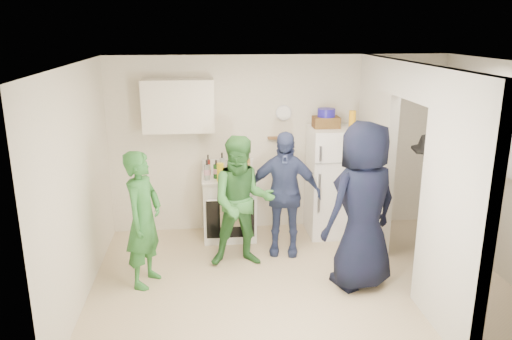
% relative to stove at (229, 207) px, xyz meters
% --- Properties ---
extents(floor, '(4.80, 4.80, 0.00)m').
position_rel_stove_xyz_m(floor, '(0.75, -1.37, -0.44)').
color(floor, '#C5B68B').
rests_on(floor, ground).
extents(wall_back, '(4.80, 0.00, 4.80)m').
position_rel_stove_xyz_m(wall_back, '(0.75, 0.33, 0.81)').
color(wall_back, silver).
rests_on(wall_back, floor).
extents(wall_front, '(4.80, 0.00, 4.80)m').
position_rel_stove_xyz_m(wall_front, '(0.75, -3.07, 0.81)').
color(wall_front, silver).
rests_on(wall_front, floor).
extents(wall_left, '(0.00, 3.40, 3.40)m').
position_rel_stove_xyz_m(wall_left, '(-1.65, -1.37, 0.81)').
color(wall_left, silver).
rests_on(wall_left, floor).
extents(wall_right, '(0.00, 3.40, 3.40)m').
position_rel_stove_xyz_m(wall_right, '(3.15, -1.37, 0.81)').
color(wall_right, silver).
rests_on(wall_right, floor).
extents(ceiling, '(4.80, 4.80, 0.00)m').
position_rel_stove_xyz_m(ceiling, '(0.75, -1.37, 2.06)').
color(ceiling, white).
rests_on(ceiling, wall_back).
extents(partition_pier_back, '(0.12, 1.20, 2.50)m').
position_rel_stove_xyz_m(partition_pier_back, '(1.95, -0.27, 0.81)').
color(partition_pier_back, silver).
rests_on(partition_pier_back, floor).
extents(partition_pier_front, '(0.12, 1.20, 2.50)m').
position_rel_stove_xyz_m(partition_pier_front, '(1.95, -2.47, 0.81)').
color(partition_pier_front, silver).
rests_on(partition_pier_front, floor).
extents(partition_header, '(0.12, 1.00, 0.40)m').
position_rel_stove_xyz_m(partition_header, '(1.95, -1.37, 1.86)').
color(partition_header, silver).
rests_on(partition_header, partition_pier_back).
extents(stove, '(0.74, 0.62, 0.89)m').
position_rel_stove_xyz_m(stove, '(0.00, 0.00, 0.00)').
color(stove, white).
rests_on(stove, floor).
extents(upper_cabinet, '(0.95, 0.34, 0.70)m').
position_rel_stove_xyz_m(upper_cabinet, '(-0.65, 0.15, 1.41)').
color(upper_cabinet, silver).
rests_on(upper_cabinet, wall_back).
extents(fridge, '(0.63, 0.62, 1.54)m').
position_rel_stove_xyz_m(fridge, '(1.44, -0.03, 0.33)').
color(fridge, white).
rests_on(fridge, floor).
extents(wicker_basket, '(0.35, 0.25, 0.15)m').
position_rel_stove_xyz_m(wicker_basket, '(1.34, 0.02, 1.17)').
color(wicker_basket, brown).
rests_on(wicker_basket, fridge).
extents(blue_bowl, '(0.24, 0.24, 0.11)m').
position_rel_stove_xyz_m(blue_bowl, '(1.34, 0.02, 1.30)').
color(blue_bowl, '#1E1699').
rests_on(blue_bowl, wicker_basket).
extents(yellow_cup_stack_top, '(0.09, 0.09, 0.25)m').
position_rel_stove_xyz_m(yellow_cup_stack_top, '(1.66, -0.13, 1.22)').
color(yellow_cup_stack_top, '#F8AD14').
rests_on(yellow_cup_stack_top, fridge).
extents(wall_clock, '(0.22, 0.02, 0.22)m').
position_rel_stove_xyz_m(wall_clock, '(0.80, 0.31, 1.26)').
color(wall_clock, white).
rests_on(wall_clock, wall_back).
extents(spice_shelf, '(0.35, 0.08, 0.03)m').
position_rel_stove_xyz_m(spice_shelf, '(0.75, 0.28, 0.91)').
color(spice_shelf, olive).
rests_on(spice_shelf, wall_back).
extents(nook_window, '(0.03, 0.70, 0.80)m').
position_rel_stove_xyz_m(nook_window, '(3.13, -1.17, 1.21)').
color(nook_window, black).
rests_on(nook_window, wall_right).
extents(nook_window_frame, '(0.04, 0.76, 0.86)m').
position_rel_stove_xyz_m(nook_window_frame, '(3.12, -1.17, 1.21)').
color(nook_window_frame, white).
rests_on(nook_window_frame, wall_right).
extents(nook_valance, '(0.04, 0.82, 0.18)m').
position_rel_stove_xyz_m(nook_valance, '(3.09, -1.17, 1.56)').
color(nook_valance, white).
rests_on(nook_valance, wall_right).
extents(yellow_cup_stack_stove, '(0.09, 0.09, 0.25)m').
position_rel_stove_xyz_m(yellow_cup_stack_stove, '(-0.12, -0.22, 0.57)').
color(yellow_cup_stack_stove, yellow).
rests_on(yellow_cup_stack_stove, stove).
extents(red_cup, '(0.09, 0.09, 0.12)m').
position_rel_stove_xyz_m(red_cup, '(0.22, -0.20, 0.50)').
color(red_cup, red).
rests_on(red_cup, stove).
extents(person_green_left, '(0.56, 0.67, 1.58)m').
position_rel_stove_xyz_m(person_green_left, '(-1.02, -1.23, 0.34)').
color(person_green_left, '#327D3B').
rests_on(person_green_left, floor).
extents(person_green_center, '(0.80, 0.62, 1.63)m').
position_rel_stove_xyz_m(person_green_center, '(0.12, -0.86, 0.37)').
color(person_green_center, '#367B3C').
rests_on(person_green_center, floor).
extents(person_denim, '(1.01, 0.59, 1.62)m').
position_rel_stove_xyz_m(person_denim, '(0.67, -0.58, 0.37)').
color(person_denim, navy).
rests_on(person_denim, floor).
extents(person_navy, '(1.10, 0.93, 1.91)m').
position_rel_stove_xyz_m(person_navy, '(1.41, -1.52, 0.51)').
color(person_navy, black).
rests_on(person_navy, floor).
extents(person_nook, '(1.08, 1.25, 1.68)m').
position_rel_stove_xyz_m(person_nook, '(2.44, -1.05, 0.39)').
color(person_nook, black).
rests_on(person_nook, floor).
extents(bottle_a, '(0.06, 0.06, 0.29)m').
position_rel_stove_xyz_m(bottle_a, '(-0.28, 0.11, 0.59)').
color(bottle_a, maroon).
rests_on(bottle_a, stove).
extents(bottle_b, '(0.08, 0.08, 0.25)m').
position_rel_stove_xyz_m(bottle_b, '(-0.17, -0.06, 0.57)').
color(bottle_b, '#1A4F1A').
rests_on(bottle_b, stove).
extents(bottle_c, '(0.07, 0.07, 0.30)m').
position_rel_stove_xyz_m(bottle_c, '(-0.08, 0.16, 0.59)').
color(bottle_c, '#AEBBBC').
rests_on(bottle_c, stove).
extents(bottle_d, '(0.06, 0.06, 0.24)m').
position_rel_stove_xyz_m(bottle_d, '(0.01, -0.04, 0.56)').
color(bottle_d, '#5C2B10').
rests_on(bottle_d, stove).
extents(bottle_e, '(0.07, 0.07, 0.29)m').
position_rel_stove_xyz_m(bottle_e, '(0.10, 0.20, 0.59)').
color(bottle_e, '#ACB7BF').
rests_on(bottle_e, stove).
extents(bottle_f, '(0.06, 0.06, 0.31)m').
position_rel_stove_xyz_m(bottle_f, '(0.19, 0.03, 0.60)').
color(bottle_f, '#133620').
rests_on(bottle_f, stove).
extents(bottle_g, '(0.06, 0.06, 0.29)m').
position_rel_stove_xyz_m(bottle_g, '(0.28, 0.12, 0.59)').
color(bottle_g, olive).
rests_on(bottle_g, stove).
extents(bottle_h, '(0.08, 0.08, 0.28)m').
position_rel_stove_xyz_m(bottle_h, '(-0.29, -0.14, 0.58)').
color(bottle_h, '#939A9D').
rests_on(bottle_h, stove).
extents(bottle_i, '(0.06, 0.06, 0.32)m').
position_rel_stove_xyz_m(bottle_i, '(0.03, 0.11, 0.61)').
color(bottle_i, '#4F200D').
rests_on(bottle_i, stove).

